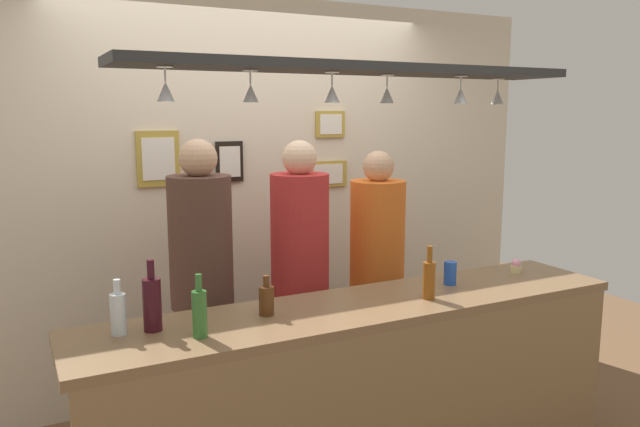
{
  "coord_description": "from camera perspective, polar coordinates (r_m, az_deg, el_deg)",
  "views": [
    {
      "loc": [
        -1.46,
        -2.75,
        1.87
      ],
      "look_at": [
        0.0,
        0.1,
        1.34
      ],
      "focal_mm": 34.68,
      "sensor_mm": 36.0,
      "label": 1
    }
  ],
  "objects": [
    {
      "name": "overhead_glass_rack",
      "position": [
        2.86,
        3.74,
        13.22
      ],
      "size": [
        2.2,
        0.36,
        0.04
      ],
      "primitive_type": "cube",
      "color": "black"
    },
    {
      "name": "picture_frame_crest",
      "position": [
        4.04,
        -8.35,
        4.76
      ],
      "size": [
        0.18,
        0.02,
        0.26
      ],
      "color": "black",
      "rests_on": "back_wall"
    },
    {
      "name": "bottle_beer_brown_stubby",
      "position": [
        2.77,
        -4.96,
        -7.91
      ],
      "size": [
        0.07,
        0.07,
        0.18
      ],
      "color": "#512D14",
      "rests_on": "bar_counter"
    },
    {
      "name": "hanging_wineglass_center_left",
      "position": [
        2.74,
        1.11,
        11.06
      ],
      "size": [
        0.07,
        0.07,
        0.13
      ],
      "color": "silver",
      "rests_on": "overhead_glass_rack"
    },
    {
      "name": "hanging_wineglass_center",
      "position": [
        2.96,
        6.19,
        10.89
      ],
      "size": [
        0.07,
        0.07,
        0.13
      ],
      "color": "silver",
      "rests_on": "overhead_glass_rack"
    },
    {
      "name": "picture_frame_caricature",
      "position": [
        3.91,
        -14.71,
        4.91
      ],
      "size": [
        0.26,
        0.02,
        0.34
      ],
      "color": "#B29338",
      "rests_on": "back_wall"
    },
    {
      "name": "drink_can",
      "position": [
        3.3,
        11.92,
        -5.4
      ],
      "size": [
        0.07,
        0.07,
        0.12
      ],
      "primitive_type": "cylinder",
      "color": "#1E4CB2",
      "rests_on": "bar_counter"
    },
    {
      "name": "person_middle_red_shirt",
      "position": [
        3.61,
        -1.86,
        -4.01
      ],
      "size": [
        0.34,
        0.34,
        1.71
      ],
      "color": "#2D334C",
      "rests_on": "ground_plane"
    },
    {
      "name": "bar_counter",
      "position": [
        2.94,
        5.52,
        -14.84
      ],
      "size": [
        2.7,
        0.55,
        0.97
      ],
      "color": "brown",
      "rests_on": "ground_plane"
    },
    {
      "name": "bottle_wine_dark_red",
      "position": [
        2.65,
        -15.23,
        -7.96
      ],
      "size": [
        0.08,
        0.08,
        0.3
      ],
      "color": "#380F19",
      "rests_on": "bar_counter"
    },
    {
      "name": "hanging_wineglass_center_right",
      "position": [
        3.12,
        12.84,
        10.63
      ],
      "size": [
        0.07,
        0.07,
        0.13
      ],
      "color": "silver",
      "rests_on": "overhead_glass_rack"
    },
    {
      "name": "hanging_wineglass_right",
      "position": [
        3.43,
        16.06,
        10.37
      ],
      "size": [
        0.07,
        0.07,
        0.13
      ],
      "color": "silver",
      "rests_on": "overhead_glass_rack"
    },
    {
      "name": "picture_frame_lower_pair",
      "position": [
        4.33,
        0.7,
        3.67
      ],
      "size": [
        0.3,
        0.02,
        0.18
      ],
      "color": "#B29338",
      "rests_on": "back_wall"
    },
    {
      "name": "hanging_wineglass_far_left",
      "position": [
        2.48,
        -14.06,
        10.97
      ],
      "size": [
        0.07,
        0.07,
        0.13
      ],
      "color": "silver",
      "rests_on": "overhead_glass_rack"
    },
    {
      "name": "person_left_brown_shirt",
      "position": [
        3.4,
        -10.88,
        -4.78
      ],
      "size": [
        0.34,
        0.34,
        1.72
      ],
      "color": "#2D334C",
      "rests_on": "ground_plane"
    },
    {
      "name": "back_wall",
      "position": [
        4.16,
        -6.28,
        1.52
      ],
      "size": [
        4.4,
        0.06,
        2.6
      ],
      "primitive_type": "cube",
      "color": "beige",
      "rests_on": "ground_plane"
    },
    {
      "name": "hanging_wineglass_left",
      "position": [
        2.64,
        -6.42,
        11.07
      ],
      "size": [
        0.07,
        0.07,
        0.13
      ],
      "color": "silver",
      "rests_on": "overhead_glass_rack"
    },
    {
      "name": "bottle_beer_amber_tall",
      "position": [
        3.03,
        10.03,
        -5.93
      ],
      "size": [
        0.06,
        0.06,
        0.26
      ],
      "color": "brown",
      "rests_on": "bar_counter"
    },
    {
      "name": "person_right_orange_shirt",
      "position": [
        3.87,
        5.29,
        -3.86
      ],
      "size": [
        0.34,
        0.34,
        1.63
      ],
      "color": "#2D334C",
      "rests_on": "ground_plane"
    },
    {
      "name": "cupcake",
      "position": [
        3.65,
        17.65,
        -4.66
      ],
      "size": [
        0.06,
        0.06,
        0.08
      ],
      "color": "beige",
      "rests_on": "bar_counter"
    },
    {
      "name": "picture_frame_upper_small",
      "position": [
        4.32,
        0.96,
        8.24
      ],
      "size": [
        0.22,
        0.02,
        0.18
      ],
      "color": "#B29338",
      "rests_on": "back_wall"
    },
    {
      "name": "bottle_beer_green_import",
      "position": [
        2.54,
        -11.05,
        -8.93
      ],
      "size": [
        0.06,
        0.06,
        0.26
      ],
      "color": "#336B2D",
      "rests_on": "bar_counter"
    },
    {
      "name": "bottle_soda_clear",
      "position": [
        2.65,
        -18.11,
        -8.68
      ],
      "size": [
        0.06,
        0.06,
        0.23
      ],
      "color": "silver",
      "rests_on": "bar_counter"
    }
  ]
}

